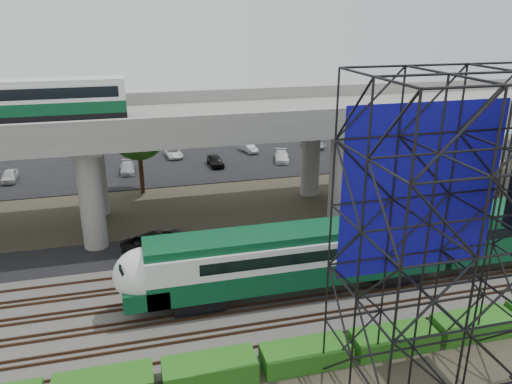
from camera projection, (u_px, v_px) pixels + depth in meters
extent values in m
plane|color=#474233|center=(265.00, 319.00, 29.50)|extent=(140.00, 140.00, 0.00)
cube|color=slate|center=(256.00, 300.00, 31.28)|extent=(90.00, 12.00, 0.20)
cube|color=black|center=(229.00, 243.00, 39.03)|extent=(90.00, 5.00, 0.08)
cube|color=black|center=(190.00, 161.00, 60.40)|extent=(90.00, 18.00, 0.08)
cube|color=#4B5F7B|center=(172.00, 123.00, 80.41)|extent=(140.00, 40.00, 0.03)
cube|color=#472D1E|center=(278.00, 343.00, 26.93)|extent=(90.00, 0.08, 0.16)
cube|color=#472D1E|center=(271.00, 328.00, 28.24)|extent=(90.00, 0.08, 0.16)
cube|color=#472D1E|center=(268.00, 322.00, 28.75)|extent=(90.00, 0.08, 0.16)
cube|color=#472D1E|center=(262.00, 308.00, 30.06)|extent=(90.00, 0.08, 0.16)
cube|color=#472D1E|center=(259.00, 303.00, 30.57)|extent=(90.00, 0.08, 0.16)
cube|color=#472D1E|center=(253.00, 291.00, 31.88)|extent=(90.00, 0.08, 0.16)
cube|color=#472D1E|center=(251.00, 287.00, 32.39)|extent=(90.00, 0.08, 0.16)
cube|color=#472D1E|center=(246.00, 276.00, 33.70)|extent=(90.00, 0.08, 0.16)
cube|color=#472D1E|center=(244.00, 272.00, 34.21)|extent=(90.00, 0.08, 0.16)
cube|color=#472D1E|center=(240.00, 263.00, 35.51)|extent=(90.00, 0.08, 0.16)
cube|color=black|center=(197.00, 298.00, 30.17)|extent=(3.00, 2.20, 0.90)
cube|color=black|center=(391.00, 271.00, 33.24)|extent=(3.00, 2.20, 0.90)
cube|color=#0A4626|center=(300.00, 268.00, 31.31)|extent=(19.00, 3.00, 1.40)
cube|color=silver|center=(300.00, 247.00, 30.82)|extent=(19.00, 3.00, 1.50)
cube|color=#0A4626|center=(301.00, 232.00, 30.47)|extent=(19.00, 2.60, 0.50)
cube|color=black|center=(316.00, 245.00, 31.04)|extent=(15.00, 3.06, 0.70)
ellipsoid|color=silver|center=(144.00, 274.00, 28.76)|extent=(3.60, 3.00, 3.20)
cube|color=#0A4626|center=(146.00, 290.00, 29.12)|extent=(2.60, 3.00, 1.10)
cube|color=black|center=(124.00, 269.00, 28.33)|extent=(0.48, 2.00, 1.09)
cube|color=#0A4626|center=(493.00, 230.00, 34.28)|extent=(8.00, 3.00, 3.40)
cube|color=#9E9B93|center=(214.00, 121.00, 41.10)|extent=(80.00, 12.00, 1.20)
cube|color=#9E9B93|center=(227.00, 121.00, 35.48)|extent=(80.00, 0.50, 1.10)
cube|color=#9E9B93|center=(202.00, 96.00, 45.93)|extent=(80.00, 0.50, 1.10)
cylinder|color=#9E9B93|center=(91.00, 198.00, 37.13)|extent=(1.80, 1.80, 8.00)
cylinder|color=#9E9B93|center=(95.00, 171.00, 43.50)|extent=(1.80, 1.80, 8.00)
cube|color=#9E9B93|center=(88.00, 139.00, 39.05)|extent=(2.40, 9.00, 0.60)
cylinder|color=#9E9B93|center=(340.00, 177.00, 41.86)|extent=(1.80, 1.80, 8.00)
cylinder|color=#9E9B93|center=(311.00, 155.00, 48.22)|extent=(1.80, 1.80, 8.00)
cube|color=#9E9B93|center=(326.00, 125.00, 43.77)|extent=(2.40, 9.00, 0.60)
cylinder|color=#9E9B93|center=(471.00, 143.00, 52.47)|extent=(1.80, 1.80, 8.00)
cube|color=#9E9B93|center=(501.00, 115.00, 48.02)|extent=(2.40, 9.00, 0.60)
cube|color=black|center=(46.00, 118.00, 37.74)|extent=(12.00, 2.50, 0.70)
cube|color=#0A4626|center=(44.00, 107.00, 37.47)|extent=(12.00, 2.50, 0.90)
cube|color=silver|center=(42.00, 92.00, 37.09)|extent=(12.00, 2.50, 1.30)
cube|color=black|center=(42.00, 92.00, 37.07)|extent=(11.00, 2.56, 0.80)
cube|color=silver|center=(41.00, 81.00, 36.82)|extent=(12.00, 2.40, 0.30)
cube|color=#110E9C|center=(421.00, 190.00, 23.27)|extent=(8.10, 0.08, 8.25)
cube|color=#1C5D15|center=(210.00, 370.00, 24.45)|extent=(4.60, 1.80, 1.15)
cube|color=#1C5D15|center=(306.00, 355.00, 25.65)|extent=(4.60, 1.80, 1.03)
cube|color=#1C5D15|center=(393.00, 340.00, 26.83)|extent=(4.60, 1.80, 1.01)
cube|color=#1C5D15|center=(474.00, 325.00, 28.00)|extent=(4.60, 1.80, 1.12)
cylinder|color=#382314|center=(381.00, 191.00, 43.35)|extent=(0.44, 0.44, 4.80)
ellipsoid|color=#1C5D15|center=(385.00, 156.00, 42.25)|extent=(4.94, 4.94, 4.18)
cylinder|color=#382314|center=(141.00, 170.00, 49.08)|extent=(0.44, 0.44, 4.80)
ellipsoid|color=#1C5D15|center=(139.00, 138.00, 47.98)|extent=(4.94, 4.94, 4.18)
imported|color=black|center=(159.00, 242.00, 37.38)|extent=(6.01, 4.05, 1.53)
imported|color=silver|center=(9.00, 176.00, 52.84)|extent=(1.52, 3.57, 1.20)
imported|color=gray|center=(94.00, 158.00, 59.36)|extent=(1.65, 3.85, 1.23)
imported|color=#B2B5BB|center=(127.00, 168.00, 55.73)|extent=(1.59, 3.81, 1.10)
imported|color=white|center=(173.00, 153.00, 61.61)|extent=(2.23, 4.08, 1.09)
imported|color=black|center=(215.00, 161.00, 58.06)|extent=(1.71, 3.82, 1.27)
imported|color=#9B9DA2|center=(249.00, 148.00, 63.87)|extent=(2.00, 3.60, 1.12)
imported|color=white|center=(282.00, 156.00, 59.99)|extent=(2.58, 4.26, 1.15)
imported|color=#929499|center=(313.00, 143.00, 65.95)|extent=(2.47, 4.31, 1.13)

